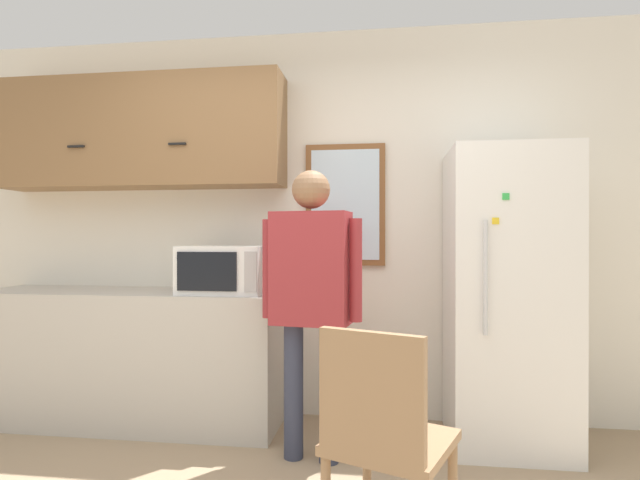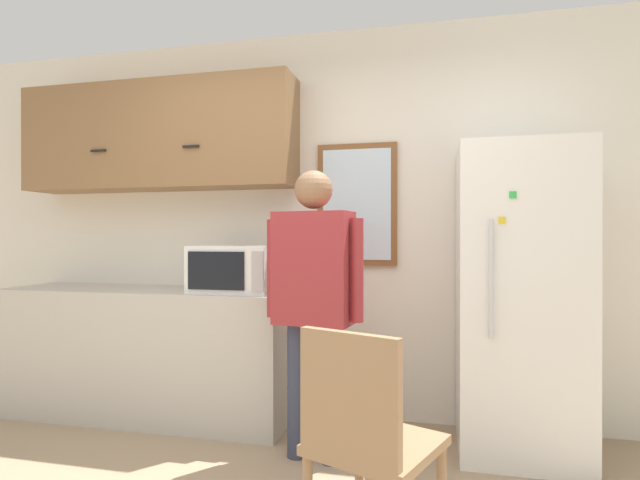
{
  "view_description": "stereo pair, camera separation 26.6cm",
  "coord_description": "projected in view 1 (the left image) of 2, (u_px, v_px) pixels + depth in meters",
  "views": [
    {
      "loc": [
        0.56,
        -1.61,
        1.25
      ],
      "look_at": [
        0.2,
        1.03,
        1.24
      ],
      "focal_mm": 28.0,
      "sensor_mm": 36.0,
      "label": 1
    },
    {
      "loc": [
        0.82,
        -1.56,
        1.25
      ],
      "look_at": [
        0.2,
        1.03,
        1.24
      ],
      "focal_mm": 28.0,
      "sensor_mm": 36.0,
      "label": 2
    }
  ],
  "objects": [
    {
      "name": "refrigerator",
      "position": [
        507.0,
        297.0,
        3.02
      ],
      "size": [
        0.69,
        0.68,
        1.78
      ],
      "color": "white",
      "rests_on": "ground_plane"
    },
    {
      "name": "counter",
      "position": [
        130.0,
        356.0,
        3.38
      ],
      "size": [
        2.06,
        0.6,
        0.89
      ],
      "color": "#BCB7AD",
      "rests_on": "ground_plane"
    },
    {
      "name": "window",
      "position": [
        345.0,
        205.0,
        3.47
      ],
      "size": [
        0.55,
        0.05,
        0.84
      ],
      "color": "brown"
    },
    {
      "name": "upper_cabinets",
      "position": [
        139.0,
        134.0,
        3.51
      ],
      "size": [
        2.06,
        0.36,
        0.76
      ],
      "color": "olive"
    },
    {
      "name": "chair",
      "position": [
        383.0,
        431.0,
        1.95
      ],
      "size": [
        0.59,
        0.59,
        0.9
      ],
      "rotation": [
        0.0,
        0.0,
        2.76
      ],
      "color": "#997551",
      "rests_on": "ground_plane"
    },
    {
      "name": "back_wall",
      "position": [
        308.0,
        224.0,
        3.55
      ],
      "size": [
        6.0,
        0.06,
        2.7
      ],
      "color": "silver",
      "rests_on": "ground_plane"
    },
    {
      "name": "person",
      "position": [
        311.0,
        284.0,
        2.8
      ],
      "size": [
        0.58,
        0.28,
        1.63
      ],
      "rotation": [
        0.0,
        0.0,
        -0.14
      ],
      "color": "#33384C",
      "rests_on": "ground_plane"
    },
    {
      "name": "microwave",
      "position": [
        225.0,
        270.0,
        3.23
      ],
      "size": [
        0.54,
        0.4,
        0.31
      ],
      "color": "white",
      "rests_on": "counter"
    }
  ]
}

